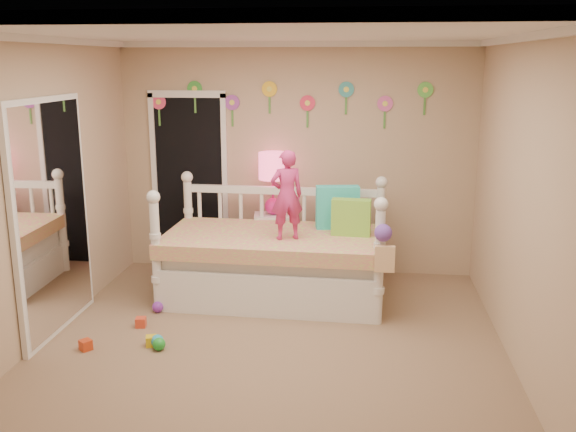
# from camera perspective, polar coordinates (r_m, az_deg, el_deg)

# --- Properties ---
(floor) EXTENTS (4.00, 4.50, 0.01)m
(floor) POSITION_cam_1_polar(r_m,az_deg,el_deg) (5.46, -1.83, -12.26)
(floor) COLOR #7F684C
(floor) RESTS_ON ground
(ceiling) EXTENTS (4.00, 4.50, 0.01)m
(ceiling) POSITION_cam_1_polar(r_m,az_deg,el_deg) (4.91, -2.07, 16.16)
(ceiling) COLOR white
(ceiling) RESTS_ON floor
(back_wall) EXTENTS (4.00, 0.01, 2.60)m
(back_wall) POSITION_cam_1_polar(r_m,az_deg,el_deg) (7.22, 0.76, 5.05)
(back_wall) COLOR tan
(back_wall) RESTS_ON floor
(left_wall) EXTENTS (0.01, 4.50, 2.60)m
(left_wall) POSITION_cam_1_polar(r_m,az_deg,el_deg) (5.68, -22.33, 1.61)
(left_wall) COLOR tan
(left_wall) RESTS_ON floor
(right_wall) EXTENTS (0.01, 4.50, 2.60)m
(right_wall) POSITION_cam_1_polar(r_m,az_deg,el_deg) (5.12, 20.75, 0.53)
(right_wall) COLOR tan
(right_wall) RESTS_ON floor
(crown_molding) EXTENTS (4.00, 4.50, 0.06)m
(crown_molding) POSITION_cam_1_polar(r_m,az_deg,el_deg) (4.91, -2.07, 15.81)
(crown_molding) COLOR white
(crown_molding) RESTS_ON ceiling
(daybed) EXTENTS (2.30, 1.28, 1.23)m
(daybed) POSITION_cam_1_polar(r_m,az_deg,el_deg) (6.48, -1.25, -2.18)
(daybed) COLOR white
(daybed) RESTS_ON floor
(pillow_turquoise) EXTENTS (0.47, 0.22, 0.45)m
(pillow_turquoise) POSITION_cam_1_polar(r_m,az_deg,el_deg) (6.65, 4.47, 0.79)
(pillow_turquoise) COLOR #2AC8D2
(pillow_turquoise) RESTS_ON daybed
(pillow_lime) EXTENTS (0.40, 0.17, 0.37)m
(pillow_lime) POSITION_cam_1_polar(r_m,az_deg,el_deg) (6.39, 5.69, -0.12)
(pillow_lime) COLOR #7FC93D
(pillow_lime) RESTS_ON daybed
(child) EXTENTS (0.38, 0.31, 0.89)m
(child) POSITION_cam_1_polar(r_m,az_deg,el_deg) (6.17, -0.11, 1.89)
(child) COLOR #CD2E75
(child) RESTS_ON daybed
(nightstand) EXTENTS (0.47, 0.38, 0.71)m
(nightstand) POSITION_cam_1_polar(r_m,az_deg,el_deg) (7.25, -1.32, -2.57)
(nightstand) COLOR white
(nightstand) RESTS_ON floor
(table_lamp) EXTENTS (0.32, 0.32, 0.70)m
(table_lamp) POSITION_cam_1_polar(r_m,az_deg,el_deg) (7.07, -1.36, 3.83)
(table_lamp) COLOR #E01D86
(table_lamp) RESTS_ON nightstand
(closet_doorway) EXTENTS (0.90, 0.04, 2.07)m
(closet_doorway) POSITION_cam_1_polar(r_m,az_deg,el_deg) (7.48, -8.83, 3.14)
(closet_doorway) COLOR black
(closet_doorway) RESTS_ON back_wall
(flower_decals) EXTENTS (3.40, 0.02, 0.50)m
(flower_decals) POSITION_cam_1_polar(r_m,az_deg,el_deg) (7.15, 0.04, 10.13)
(flower_decals) COLOR #B2668C
(flower_decals) RESTS_ON back_wall
(mirror_closet) EXTENTS (0.07, 1.30, 2.10)m
(mirror_closet) POSITION_cam_1_polar(r_m,az_deg,el_deg) (5.97, -20.40, -0.12)
(mirror_closet) COLOR white
(mirror_closet) RESTS_ON left_wall
(hanging_bag) EXTENTS (0.20, 0.16, 0.36)m
(hanging_bag) POSITION_cam_1_polar(r_m,az_deg,el_deg) (5.76, 8.50, -3.00)
(hanging_bag) COLOR beige
(hanging_bag) RESTS_ON daybed
(toy_scatter) EXTENTS (0.94, 1.38, 0.11)m
(toy_scatter) POSITION_cam_1_polar(r_m,az_deg,el_deg) (6.17, -13.58, -8.92)
(toy_scatter) COLOR #996666
(toy_scatter) RESTS_ON floor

